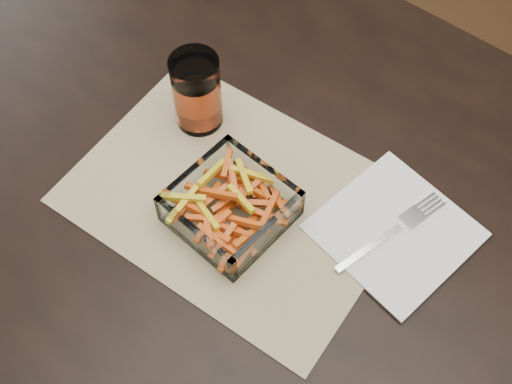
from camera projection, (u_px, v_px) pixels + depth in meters
dining_table at (324, 249)px, 0.98m from camera, size 1.60×0.90×0.75m
placemat at (235, 196)px, 0.92m from camera, size 0.47×0.36×0.00m
glass_bowl at (231, 208)px, 0.89m from camera, size 0.15×0.15×0.06m
tumbler at (197, 94)px, 0.95m from camera, size 0.07×0.07×0.13m
napkin at (395, 231)px, 0.89m from camera, size 0.22×0.22×0.00m
fork at (394, 230)px, 0.89m from camera, size 0.07×0.19×0.00m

